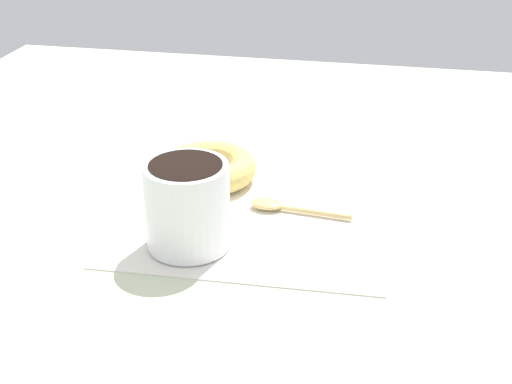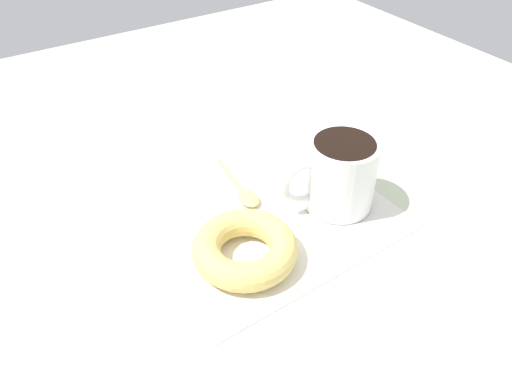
# 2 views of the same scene
# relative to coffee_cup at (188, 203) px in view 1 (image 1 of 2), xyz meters

# --- Properties ---
(ground_plane) EXTENTS (1.20, 1.20, 0.02)m
(ground_plane) POSITION_rel_coffee_cup_xyz_m (-0.06, 0.08, -0.06)
(ground_plane) COLOR beige
(napkin) EXTENTS (0.29, 0.29, 0.00)m
(napkin) POSITION_rel_coffee_cup_xyz_m (-0.08, 0.05, -0.05)
(napkin) COLOR white
(napkin) RESTS_ON ground_plane
(coffee_cup) EXTENTS (0.12, 0.08, 0.09)m
(coffee_cup) POSITION_rel_coffee_cup_xyz_m (0.00, 0.00, 0.00)
(coffee_cup) COLOR white
(coffee_cup) RESTS_ON napkin
(donut) EXTENTS (0.11, 0.11, 0.03)m
(donut) POSITION_rel_coffee_cup_xyz_m (-0.14, -0.02, -0.03)
(donut) COLOR #E5C66B
(donut) RESTS_ON napkin
(spoon) EXTENTS (0.03, 0.11, 0.01)m
(spoon) POSITION_rel_coffee_cup_xyz_m (-0.09, 0.07, -0.04)
(spoon) COLOR #D8B772
(spoon) RESTS_ON napkin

